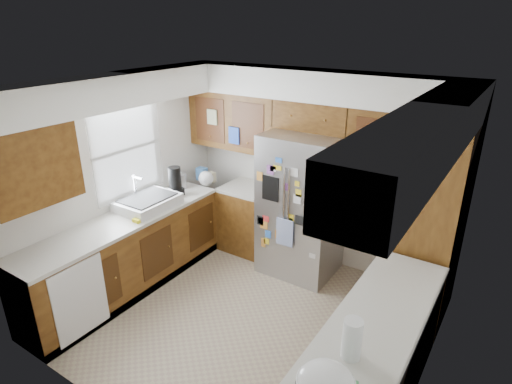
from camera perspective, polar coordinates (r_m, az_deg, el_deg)
floor at (r=4.87m, az=-1.25°, el=-16.44°), size 3.60×3.60×0.00m
room_shell at (r=4.34m, az=0.13°, el=5.90°), size 3.64×3.24×2.52m
left_counter_run at (r=5.40m, az=-13.21°, el=-7.33°), size 1.36×3.20×0.92m
right_counter_run at (r=3.78m, az=14.76°, el=-22.54°), size 0.63×2.25×0.92m
pantry at (r=4.75m, az=22.11°, el=-4.00°), size 0.60×0.90×2.15m
fridge at (r=5.29m, az=6.06°, el=-1.77°), size 0.90×0.79×1.80m
bridge_cabinet at (r=5.15m, az=7.74°, el=10.09°), size 0.96×0.34×0.35m
fridge_top_items at (r=5.10m, az=6.58°, el=13.40°), size 0.90×0.31×0.27m
sink_assembly at (r=5.29m, az=-14.24°, el=-1.33°), size 0.52×0.74×0.37m
left_counter_clutter at (r=5.73m, az=-8.80°, el=1.63°), size 0.38×0.82×0.38m
paper_towel at (r=3.06m, az=12.69°, el=-18.57°), size 0.13×0.13×0.30m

